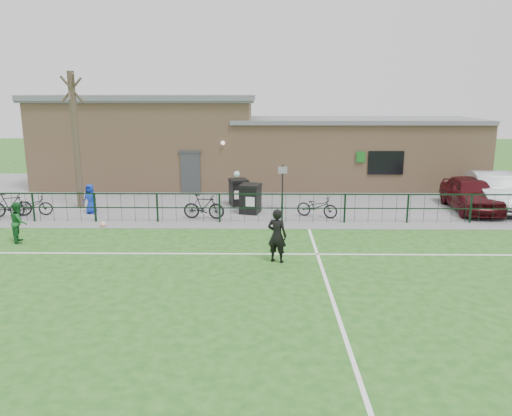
{
  "coord_description": "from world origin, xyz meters",
  "views": [
    {
      "loc": [
        0.23,
        -11.38,
        5.12
      ],
      "look_at": [
        0.0,
        5.0,
        1.3
      ],
      "focal_mm": 35.0,
      "sensor_mm": 36.0,
      "label": 1
    }
  ],
  "objects_px": {
    "sign_post": "(282,187)",
    "bicycle_e": "(317,206)",
    "wheelie_bin_left": "(239,193)",
    "bicycle_d": "(204,207)",
    "ball_ground": "(103,224)",
    "wheelie_bin_right": "(250,200)",
    "bicycle_b": "(10,205)",
    "outfield_player": "(19,222)",
    "bicycle_c": "(31,206)",
    "spectator_child": "(90,199)",
    "car_maroon": "(471,194)",
    "car_silver": "(493,191)",
    "bare_tree": "(76,141)"
  },
  "relations": [
    {
      "from": "bicycle_d",
      "to": "spectator_child",
      "type": "bearing_deg",
      "value": 85.19
    },
    {
      "from": "wheelie_bin_right",
      "to": "car_maroon",
      "type": "bearing_deg",
      "value": 17.92
    },
    {
      "from": "sign_post",
      "to": "ball_ground",
      "type": "height_order",
      "value": "sign_post"
    },
    {
      "from": "bicycle_e",
      "to": "spectator_child",
      "type": "bearing_deg",
      "value": 108.37
    },
    {
      "from": "bicycle_c",
      "to": "car_silver",
      "type": "bearing_deg",
      "value": -103.25
    },
    {
      "from": "sign_post",
      "to": "car_silver",
      "type": "relative_size",
      "value": 0.41
    },
    {
      "from": "wheelie_bin_right",
      "to": "spectator_child",
      "type": "bearing_deg",
      "value": -164.12
    },
    {
      "from": "bare_tree",
      "to": "spectator_child",
      "type": "height_order",
      "value": "bare_tree"
    },
    {
      "from": "outfield_player",
      "to": "wheelie_bin_right",
      "type": "bearing_deg",
      "value": -79.49
    },
    {
      "from": "wheelie_bin_left",
      "to": "bicycle_c",
      "type": "distance_m",
      "value": 8.9
    },
    {
      "from": "bicycle_e",
      "to": "spectator_child",
      "type": "height_order",
      "value": "spectator_child"
    },
    {
      "from": "car_silver",
      "to": "spectator_child",
      "type": "relative_size",
      "value": 3.81
    },
    {
      "from": "bicycle_c",
      "to": "ball_ground",
      "type": "distance_m",
      "value": 3.93
    },
    {
      "from": "car_silver",
      "to": "outfield_player",
      "type": "bearing_deg",
      "value": -155.67
    },
    {
      "from": "bicycle_e",
      "to": "bicycle_c",
      "type": "bearing_deg",
      "value": 111.4
    },
    {
      "from": "bicycle_d",
      "to": "ball_ground",
      "type": "relative_size",
      "value": 7.23
    },
    {
      "from": "wheelie_bin_left",
      "to": "bicycle_c",
      "type": "xyz_separation_m",
      "value": [
        -8.61,
        -2.24,
        -0.12
      ]
    },
    {
      "from": "outfield_player",
      "to": "ball_ground",
      "type": "bearing_deg",
      "value": -68.09
    },
    {
      "from": "wheelie_bin_right",
      "to": "sign_post",
      "type": "xyz_separation_m",
      "value": [
        1.4,
        0.73,
        0.41
      ]
    },
    {
      "from": "bicycle_b",
      "to": "car_maroon",
      "type": "bearing_deg",
      "value": -103.93
    },
    {
      "from": "wheelie_bin_right",
      "to": "bicycle_c",
      "type": "relative_size",
      "value": 0.7
    },
    {
      "from": "car_maroon",
      "to": "bicycle_d",
      "type": "xyz_separation_m",
      "value": [
        -11.56,
        -1.68,
        -0.24
      ]
    },
    {
      "from": "bare_tree",
      "to": "bicycle_c",
      "type": "height_order",
      "value": "bare_tree"
    },
    {
      "from": "car_maroon",
      "to": "car_silver",
      "type": "distance_m",
      "value": 1.26
    },
    {
      "from": "spectator_child",
      "to": "outfield_player",
      "type": "bearing_deg",
      "value": -91.12
    },
    {
      "from": "sign_post",
      "to": "ball_ground",
      "type": "distance_m",
      "value": 7.76
    },
    {
      "from": "bare_tree",
      "to": "ball_ground",
      "type": "height_order",
      "value": "bare_tree"
    },
    {
      "from": "bicycle_e",
      "to": "ball_ground",
      "type": "bearing_deg",
      "value": 122.58
    },
    {
      "from": "outfield_player",
      "to": "bicycle_e",
      "type": "bearing_deg",
      "value": -89.42
    },
    {
      "from": "bicycle_b",
      "to": "outfield_player",
      "type": "bearing_deg",
      "value": -167.62
    },
    {
      "from": "sign_post",
      "to": "bicycle_d",
      "type": "distance_m",
      "value": 3.78
    },
    {
      "from": "bare_tree",
      "to": "bicycle_c",
      "type": "xyz_separation_m",
      "value": [
        -1.5,
        -1.62,
        -2.54
      ]
    },
    {
      "from": "outfield_player",
      "to": "bare_tree",
      "type": "bearing_deg",
      "value": -20.75
    },
    {
      "from": "ball_ground",
      "to": "bicycle_c",
      "type": "bearing_deg",
      "value": 154.64
    },
    {
      "from": "sign_post",
      "to": "car_silver",
      "type": "height_order",
      "value": "sign_post"
    },
    {
      "from": "bicycle_d",
      "to": "ball_ground",
      "type": "bearing_deg",
      "value": 114.31
    },
    {
      "from": "sign_post",
      "to": "bicycle_d",
      "type": "relative_size",
      "value": 1.18
    },
    {
      "from": "wheelie_bin_left",
      "to": "bicycle_e",
      "type": "xyz_separation_m",
      "value": [
        3.38,
        -2.25,
        -0.11
      ]
    },
    {
      "from": "wheelie_bin_right",
      "to": "sign_post",
      "type": "relative_size",
      "value": 0.59
    },
    {
      "from": "spectator_child",
      "to": "outfield_player",
      "type": "relative_size",
      "value": 0.9
    },
    {
      "from": "bicycle_e",
      "to": "spectator_child",
      "type": "relative_size",
      "value": 1.36
    },
    {
      "from": "sign_post",
      "to": "car_maroon",
      "type": "bearing_deg",
      "value": -0.77
    },
    {
      "from": "wheelie_bin_left",
      "to": "sign_post",
      "type": "xyz_separation_m",
      "value": [
        1.98,
        -0.81,
        0.44
      ]
    },
    {
      "from": "wheelie_bin_left",
      "to": "bicycle_d",
      "type": "distance_m",
      "value": 2.91
    },
    {
      "from": "sign_post",
      "to": "bare_tree",
      "type": "bearing_deg",
      "value": 178.76
    },
    {
      "from": "sign_post",
      "to": "spectator_child",
      "type": "distance_m",
      "value": 8.32
    },
    {
      "from": "bicycle_c",
      "to": "bicycle_b",
      "type": "bearing_deg",
      "value": 81.25
    },
    {
      "from": "sign_post",
      "to": "bicycle_e",
      "type": "distance_m",
      "value": 2.08
    },
    {
      "from": "car_maroon",
      "to": "ball_ground",
      "type": "xyz_separation_m",
      "value": [
        -15.34,
        -2.99,
        -0.65
      ]
    },
    {
      "from": "car_silver",
      "to": "bicycle_c",
      "type": "height_order",
      "value": "car_silver"
    }
  ]
}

